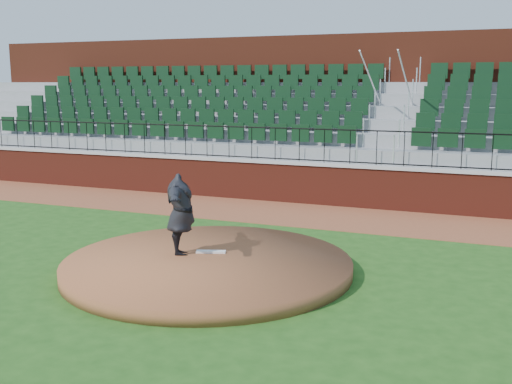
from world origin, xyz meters
TOP-DOWN VIEW (x-y plane):
  - ground at (0.00, 0.00)m, footprint 90.00×90.00m
  - warning_track at (0.00, 5.40)m, footprint 34.00×3.20m
  - field_wall at (0.00, 7.00)m, footprint 34.00×0.35m
  - wall_cap at (0.00, 7.00)m, footprint 34.00×0.45m
  - wall_railing at (0.00, 7.00)m, footprint 34.00×0.05m
  - seating_stands at (0.00, 9.72)m, footprint 34.00×5.10m
  - concourse_wall at (0.00, 12.52)m, footprint 34.00×0.50m
  - pitchers_mound at (-0.26, -0.38)m, footprint 5.68×5.68m
  - pitching_rubber at (-0.41, 0.06)m, footprint 0.62×0.34m
  - pitcher at (-0.91, -0.27)m, footprint 1.44×2.06m

SIDE VIEW (x-z plane):
  - ground at x=0.00m, z-range 0.00..0.00m
  - warning_track at x=0.00m, z-range 0.00..0.01m
  - pitchers_mound at x=-0.26m, z-range 0.00..0.25m
  - pitching_rubber at x=-0.41m, z-range 0.25..0.29m
  - field_wall at x=0.00m, z-range 0.00..1.20m
  - pitcher at x=-0.91m, z-range 0.25..1.91m
  - wall_cap at x=0.00m, z-range 1.20..1.30m
  - wall_railing at x=0.00m, z-range 1.30..2.30m
  - seating_stands at x=0.00m, z-range 0.00..4.60m
  - concourse_wall at x=0.00m, z-range 0.00..5.50m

